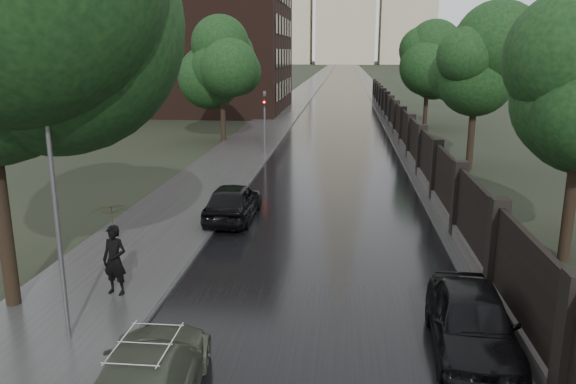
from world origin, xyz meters
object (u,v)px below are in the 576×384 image
Objects in this scene: volga_sedan at (148,379)px; car_right_near at (472,321)px; tree_right_c at (428,69)px; traffic_light at (265,117)px; lamp_post at (58,229)px; hatchback_left at (233,201)px; tree_left_far at (222,68)px; tree_right_b at (476,78)px; pedestrian_umbrella at (112,223)px.

car_right_near is at bearing -162.53° from volga_sedan.
traffic_light is at bearing -128.18° from tree_right_c.
lamp_post is 1.19× the size of hatchback_left.
hatchback_left is (4.40, -18.74, -4.51)m from tree_left_far.
traffic_light reaches higher than volga_sedan.
car_right_near is at bearing -71.48° from traffic_light.
lamp_post is 1.28× the size of traffic_light.
hatchback_left is at bearing -135.93° from tree_right_b.
traffic_light is 1.38× the size of pedestrian_umbrella.
lamp_post is 2.42m from pedestrian_umbrella.
tree_right_c is 1.64× the size of car_right_near.
tree_right_b reaches higher than pedestrian_umbrella.
traffic_light is at bearing 165.76° from tree_right_b.
car_right_near is (-4.10, -38.00, -4.22)m from tree_right_c.
traffic_light is at bearing 99.83° from pedestrian_umbrella.
pedestrian_umbrella is at bearing -109.42° from tree_right_c.
traffic_light is 0.88× the size of volga_sedan.
pedestrian_umbrella is (2.76, -26.15, -3.15)m from tree_left_far.
lamp_post is 9.03m from car_right_near.
lamp_post is 1.76× the size of pedestrian_umbrella.
hatchback_left is (-0.80, 11.94, 0.08)m from volga_sedan.
volga_sedan is 1.56× the size of pedestrian_umbrella.
tree_left_far is at bearing -86.36° from volga_sedan.
tree_left_far reaches higher than volga_sedan.
tree_right_c is 1.75× the size of traffic_light.
tree_right_b and tree_right_c have the same top height.
pedestrian_umbrella reaches higher than volga_sedan.
pedestrian_umbrella reaches higher than hatchback_left.
pedestrian_umbrella is at bearing -92.56° from traffic_light.
tree_right_b is 24.33m from lamp_post.
car_right_near is at bearing -96.16° from tree_right_c.
volga_sedan is 6.76m from car_right_near.
tree_left_far is 2.55× the size of pedestrian_umbrella.
tree_right_c is at bearing 86.65° from car_right_near.
tree_right_c is at bearing 32.83° from tree_left_far.
tree_right_c reaches higher than volga_sedan.
traffic_light is 13.86m from hatchback_left.
pedestrian_umbrella is (-1.64, -7.41, 1.36)m from hatchback_left.
tree_right_c is 42.19m from volga_sedan.
tree_left_far reaches higher than hatchback_left.
tree_right_b reaches higher than lamp_post.
tree_right_b is 2.42× the size of pedestrian_umbrella.
lamp_post is (-12.90, -20.50, -2.28)m from tree_right_b.
tree_left_far is at bearing 108.40° from pedestrian_umbrella.
pedestrian_umbrella is (0.16, 2.35, -0.58)m from lamp_post.
tree_left_far is at bearing -75.84° from hatchback_left.
tree_right_b is 1.63× the size of hatchback_left.
pedestrian_umbrella is at bearing 78.44° from hatchback_left.
tree_left_far is 1.45× the size of lamp_post.
tree_right_b is (15.50, -8.00, -0.29)m from tree_left_far.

